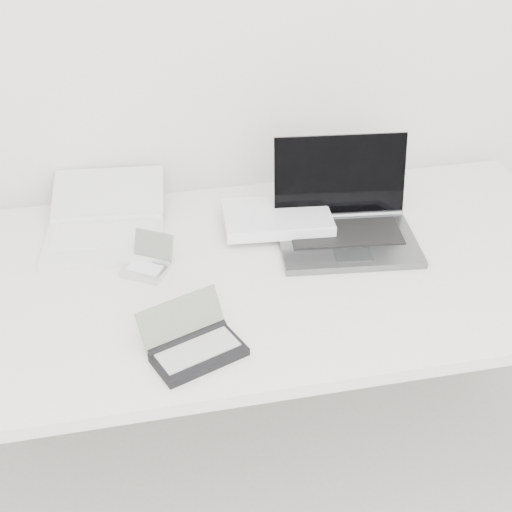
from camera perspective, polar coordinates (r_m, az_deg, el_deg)
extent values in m
cube|color=white|center=(1.68, 0.72, -1.26)|extent=(1.60, 0.80, 0.03)
cylinder|color=silver|center=(2.39, 16.61, -1.46)|extent=(0.04, 0.04, 0.70)
cube|color=#5C5E61|center=(1.75, 7.34, 1.03)|extent=(0.36, 0.26, 0.02)
cube|color=black|center=(1.77, 7.16, 1.87)|extent=(0.28, 0.15, 0.00)
cube|color=black|center=(1.81, 6.73, 6.37)|extent=(0.34, 0.08, 0.21)
cylinder|color=#5C5E61|center=(1.84, 6.66, 3.18)|extent=(0.33, 0.06, 0.02)
cube|color=#383B3D|center=(1.69, 7.81, 0.10)|extent=(0.09, 0.07, 0.00)
cube|color=white|center=(1.79, 1.70, 3.10)|extent=(0.28, 0.20, 0.03)
cube|color=white|center=(1.79, 1.71, 3.49)|extent=(0.28, 0.19, 0.00)
cube|color=white|center=(1.77, -12.04, 1.01)|extent=(0.31, 0.22, 0.02)
cube|color=silver|center=(1.78, -12.04, 1.67)|extent=(0.26, 0.14, 0.00)
cube|color=silver|center=(1.91, -11.73, 4.97)|extent=(0.30, 0.20, 0.06)
cylinder|color=white|center=(1.85, -11.84, 2.91)|extent=(0.28, 0.05, 0.02)
cube|color=silver|center=(1.66, -8.87, -1.17)|extent=(0.12, 0.11, 0.01)
cube|color=silver|center=(1.66, -8.89, -0.94)|extent=(0.09, 0.07, 0.00)
cube|color=gray|center=(1.68, -8.19, 0.84)|extent=(0.10, 0.07, 0.07)
cylinder|color=silver|center=(1.68, -8.32, -0.31)|extent=(0.09, 0.06, 0.01)
cube|color=black|center=(1.42, -4.56, -7.91)|extent=(0.20, 0.15, 0.02)
cube|color=#999999|center=(1.41, -4.67, -7.50)|extent=(0.17, 0.12, 0.00)
cube|color=slate|center=(1.44, -6.02, -4.98)|extent=(0.18, 0.11, 0.08)
cylinder|color=black|center=(1.44, -5.49, -6.60)|extent=(0.17, 0.08, 0.02)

